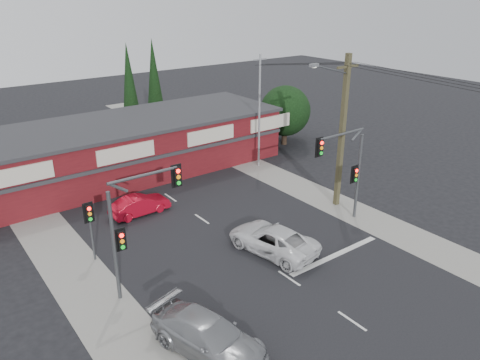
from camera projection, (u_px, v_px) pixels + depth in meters
ground at (269, 264)px, 24.83m from camera, size 120.00×120.00×0.00m
road_strip at (216, 228)px, 28.53m from camera, size 14.00×70.00×0.01m
verge_left at (78, 276)px, 23.81m from camera, size 3.00×70.00×0.02m
verge_right at (315, 194)px, 33.23m from camera, size 3.00×70.00×0.02m
stop_line at (335, 255)px, 25.65m from camera, size 6.50×0.35×0.01m
white_suv at (273, 239)px, 25.82m from camera, size 3.37×5.66×1.48m
silver_suv at (208, 336)px, 18.59m from camera, size 3.48×5.66×1.53m
red_sedan at (140, 205)px, 30.15m from camera, size 3.93×1.50×1.28m
lane_dashes at (202, 219)px, 29.69m from camera, size 0.12×50.75×0.01m
shop_building at (118, 149)px, 36.04m from camera, size 27.30×8.40×4.22m
tree_cluster at (283, 113)px, 43.30m from camera, size 5.90×5.10×5.50m
conifer_near at (129, 85)px, 42.45m from camera, size 1.80×1.80×9.25m
conifer_far at (154, 77)px, 45.87m from camera, size 1.80×1.80×9.25m
traffic_mast_left at (134, 218)px, 21.25m from camera, size 3.77×0.27×5.97m
traffic_mast_right at (347, 163)px, 27.87m from camera, size 3.96×0.27×5.97m
pedestal_signal at (90, 220)px, 24.37m from camera, size 0.55×0.27×3.38m
utility_pole at (341, 128)px, 29.62m from camera, size 4.38×0.59×10.00m
steel_pole at (259, 110)px, 36.91m from camera, size 1.20×0.16×9.00m
power_lines at (428, 83)px, 24.26m from camera, size 2.01×29.00×1.22m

